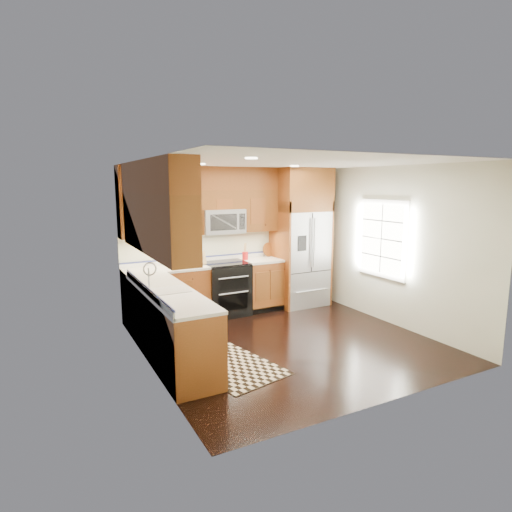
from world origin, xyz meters
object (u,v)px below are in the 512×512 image
utensil_crock (245,254)px  rug (228,364)px  knife_block (201,258)px  refrigerator (301,237)px  range (226,289)px

utensil_crock → rug: bearing=-121.6°
knife_block → utensil_crock: utensil_crock is taller
refrigerator → knife_block: (-1.99, 0.09, -0.24)m
refrigerator → rug: refrigerator is taller
refrigerator → utensil_crock: 1.15m
refrigerator → knife_block: size_ratio=8.75×
range → knife_block: knife_block is taller
rug → knife_block: 2.33m
refrigerator → utensil_crock: size_ratio=8.46×
knife_block → utensil_crock: 0.88m
rug → knife_block: size_ratio=5.09×
refrigerator → rug: 3.35m
utensil_crock → range: bearing=-166.1°
range → utensil_crock: bearing=13.9°
utensil_crock → knife_block: bearing=-176.0°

